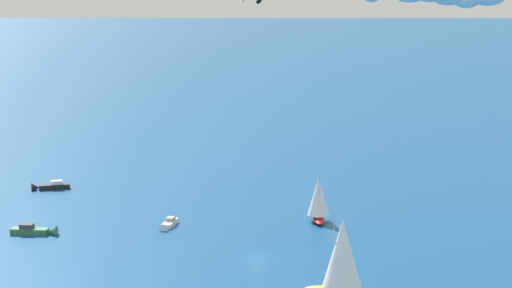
% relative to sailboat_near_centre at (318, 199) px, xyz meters
% --- Properties ---
extents(ground_plane, '(2000.00, 2000.00, 0.00)m').
position_rel_sailboat_near_centre_xyz_m(ground_plane, '(-22.88, 14.46, -4.70)').
color(ground_plane, navy).
extents(sailboat_near_centre, '(8.11, 4.67, 10.30)m').
position_rel_sailboat_near_centre_xyz_m(sailboat_near_centre, '(0.00, 0.00, 0.00)').
color(sailboat_near_centre, '#B21E1E').
rests_on(sailboat_near_centre, ground_plane).
extents(motorboat_inshore, '(3.71, 9.03, 2.55)m').
position_rel_sailboat_near_centre_xyz_m(motorboat_inshore, '(33.43, 58.15, -4.02)').
color(motorboat_inshore, black).
rests_on(motorboat_inshore, ground_plane).
extents(motorboat_offshore, '(3.92, 9.16, 2.58)m').
position_rel_sailboat_near_centre_xyz_m(motorboat_offshore, '(-4.74, 55.71, -4.01)').
color(motorboat_offshore, '#33704C').
rests_on(motorboat_offshore, ground_plane).
extents(sailboat_trailing, '(7.67, 11.31, 14.08)m').
position_rel_sailboat_near_centre_xyz_m(sailboat_trailing, '(-44.62, 3.11, 1.72)').
color(sailboat_trailing, gold).
rests_on(sailboat_trailing, ground_plane).
extents(motorboat_ahead, '(7.33, 3.88, 2.06)m').
position_rel_sailboat_near_centre_xyz_m(motorboat_ahead, '(-1.55, 30.25, -4.15)').
color(motorboat_ahead, white).
rests_on(motorboat_ahead, ground_plane).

